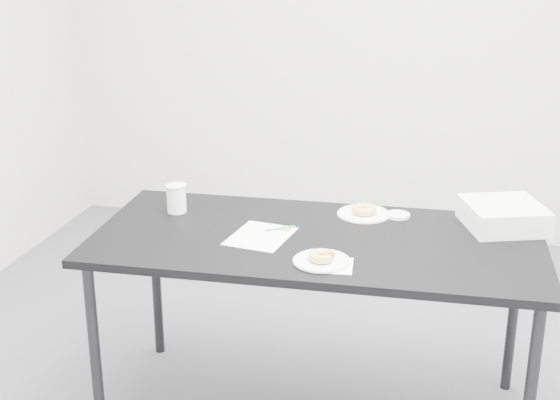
% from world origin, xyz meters
% --- Properties ---
extents(floor, '(4.00, 4.00, 0.00)m').
position_xyz_m(floor, '(0.00, 0.00, 0.00)').
color(floor, '#535358').
rests_on(floor, ground).
extents(wall_back, '(4.00, 0.02, 2.70)m').
position_xyz_m(wall_back, '(0.00, 2.00, 1.35)').
color(wall_back, silver).
rests_on(wall_back, floor).
extents(table, '(1.74, 0.87, 0.78)m').
position_xyz_m(table, '(0.05, -0.11, 0.72)').
color(table, black).
rests_on(table, floor).
extents(scorecard, '(0.25, 0.30, 0.00)m').
position_xyz_m(scorecard, '(-0.16, -0.15, 0.78)').
color(scorecard, white).
rests_on(scorecard, table).
extents(logo_patch, '(0.05, 0.05, 0.00)m').
position_xyz_m(logo_patch, '(-0.08, -0.06, 0.78)').
color(logo_patch, green).
rests_on(logo_patch, scorecard).
extents(pen, '(0.11, 0.08, 0.01)m').
position_xyz_m(pen, '(-0.10, -0.07, 0.79)').
color(pen, '#0D936E').
rests_on(pen, scorecard).
extents(napkin, '(0.16, 0.16, 0.00)m').
position_xyz_m(napkin, '(0.16, -0.36, 0.78)').
color(napkin, white).
rests_on(napkin, table).
extents(plate_near, '(0.21, 0.21, 0.01)m').
position_xyz_m(plate_near, '(0.12, -0.34, 0.79)').
color(plate_near, white).
rests_on(plate_near, napkin).
extents(donut_near, '(0.10, 0.10, 0.03)m').
position_xyz_m(donut_near, '(0.12, -0.34, 0.81)').
color(donut_near, gold).
rests_on(donut_near, plate_near).
extents(plate_far, '(0.22, 0.22, 0.01)m').
position_xyz_m(plate_far, '(0.20, 0.18, 0.78)').
color(plate_far, white).
rests_on(plate_far, table).
extents(donut_far, '(0.13, 0.13, 0.03)m').
position_xyz_m(donut_far, '(0.20, 0.18, 0.80)').
color(donut_far, gold).
rests_on(donut_far, plate_far).
extents(coffee_cup, '(0.08, 0.08, 0.12)m').
position_xyz_m(coffee_cup, '(-0.56, 0.03, 0.84)').
color(coffee_cup, white).
rests_on(coffee_cup, table).
extents(cup_lid, '(0.10, 0.10, 0.01)m').
position_xyz_m(cup_lid, '(0.33, 0.19, 0.79)').
color(cup_lid, silver).
rests_on(cup_lid, table).
extents(bakery_box, '(0.37, 0.37, 0.10)m').
position_xyz_m(bakery_box, '(0.75, 0.17, 0.83)').
color(bakery_box, silver).
rests_on(bakery_box, table).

